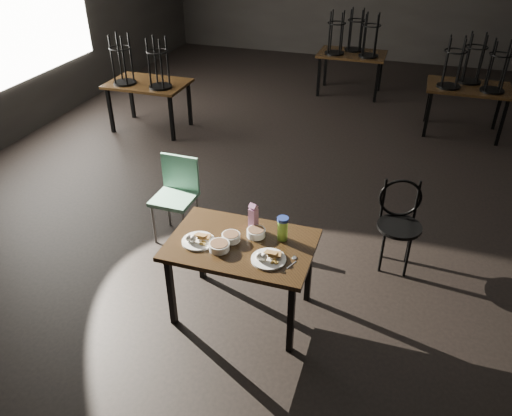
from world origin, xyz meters
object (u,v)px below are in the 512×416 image
(school_chair, at_px, (177,191))
(juice_carton, at_px, (253,217))
(water_bottle, at_px, (283,228))
(bentwood_chair, at_px, (399,218))
(main_table, at_px, (241,251))

(school_chair, bearing_deg, juice_carton, -32.00)
(water_bottle, height_order, school_chair, water_bottle)
(juice_carton, distance_m, bentwood_chair, 1.53)
(main_table, height_order, school_chair, school_chair)
(main_table, bearing_deg, water_bottle, 27.12)
(juice_carton, xyz_separation_m, water_bottle, (0.27, -0.07, -0.01))
(main_table, relative_size, juice_carton, 4.71)
(juice_carton, distance_m, school_chair, 1.34)
(main_table, xyz_separation_m, water_bottle, (0.31, 0.16, 0.19))
(main_table, bearing_deg, juice_carton, 81.73)
(water_bottle, relative_size, bentwood_chair, 0.24)
(juice_carton, height_order, water_bottle, juice_carton)
(juice_carton, bearing_deg, school_chair, 146.64)
(bentwood_chair, bearing_deg, juice_carton, -153.77)
(juice_carton, xyz_separation_m, bentwood_chair, (1.19, 0.91, -0.34))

